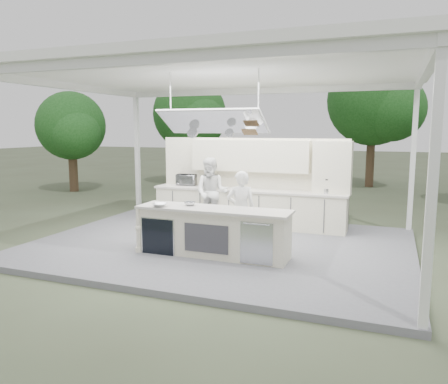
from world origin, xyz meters
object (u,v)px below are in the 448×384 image
at_px(demo_island, 212,232).
at_px(back_counter, 248,207).
at_px(sous_chef, 212,193).
at_px(head_chef, 241,210).

xyz_separation_m(demo_island, back_counter, (-0.18, 2.81, 0.00)).
height_order(demo_island, back_counter, same).
height_order(demo_island, sous_chef, sous_chef).
relative_size(demo_island, back_counter, 0.61).
xyz_separation_m(back_counter, sous_chef, (-0.80, -0.49, 0.41)).
bearing_deg(head_chef, sous_chef, -74.26).
bearing_deg(sous_chef, back_counter, 23.33).
bearing_deg(demo_island, back_counter, 93.63).
bearing_deg(sous_chef, demo_island, -75.09).
distance_m(head_chef, sous_chef, 2.08).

